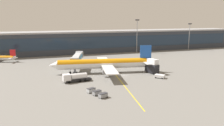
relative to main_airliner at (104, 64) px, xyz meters
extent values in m
plane|color=slate|center=(6.73, -6.93, -4.07)|extent=(700.00, 700.00, 0.00)
cube|color=yellow|center=(3.79, -4.93, -4.07)|extent=(12.16, 79.16, 0.01)
cube|color=#2D333D|center=(13.49, 61.36, 2.83)|extent=(211.59, 16.60, 13.80)
cube|color=#1E2D42|center=(13.49, 53.00, 3.52)|extent=(205.24, 0.16, 7.73)
cube|color=#99999E|center=(13.49, 61.36, 10.23)|extent=(215.82, 16.94, 1.00)
cylinder|color=white|center=(-0.28, 0.05, -0.15)|extent=(39.50, 10.54, 3.92)
cylinder|color=orange|center=(-0.28, 0.05, 0.21)|extent=(38.70, 10.25, 3.76)
cone|color=white|center=(-21.05, 3.62, -0.15)|extent=(4.49, 4.33, 3.72)
cone|color=white|center=(20.68, -3.56, 0.25)|extent=(5.19, 4.08, 3.33)
cube|color=#1E51B2|center=(18.65, -3.21, 4.75)|extent=(5.08, 1.22, 5.87)
cube|color=white|center=(17.49, -6.98, 0.44)|extent=(3.03, 6.51, 0.24)
cube|color=white|center=(18.82, 0.73, 0.44)|extent=(3.03, 6.51, 0.24)
cube|color=white|center=(-0.54, -10.29, -0.44)|extent=(7.54, 17.13, 0.40)
cube|color=white|center=(2.93, 9.88, -0.44)|extent=(7.54, 17.13, 0.40)
cylinder|color=#939399|center=(-1.02, -7.19, -1.82)|extent=(3.34, 2.63, 2.15)
cylinder|color=#939399|center=(1.44, 7.11, -1.82)|extent=(3.34, 2.63, 2.15)
cylinder|color=black|center=(-14.26, 2.45, -3.57)|extent=(1.05, 0.56, 1.00)
cylinder|color=slate|center=(-14.26, 2.45, -2.59)|extent=(0.20, 0.20, 1.97)
cylinder|color=black|center=(1.75, -2.09, -3.57)|extent=(1.05, 0.56, 1.00)
cylinder|color=slate|center=(1.75, -2.09, -2.59)|extent=(0.20, 0.20, 1.97)
cylinder|color=black|center=(2.35, 1.38, -3.57)|extent=(1.05, 0.56, 1.00)
cylinder|color=slate|center=(2.35, 1.38, -2.59)|extent=(0.20, 0.20, 1.97)
cube|color=#B2B7BC|center=(-9.23, 12.69, 1.15)|extent=(8.26, 18.06, 2.80)
cube|color=#2D84C6|center=(-9.19, 12.67, 1.15)|extent=(7.51, 15.35, 1.54)
cube|color=#9EA3A8|center=(-11.93, 4.11, 1.15)|extent=(4.39, 4.13, 2.94)
cylinder|color=#4C4C51|center=(-11.93, 4.11, -2.16)|extent=(0.70, 0.70, 3.83)
cube|color=#262628|center=(-11.93, 4.11, -3.92)|extent=(2.26, 2.26, 0.30)
cylinder|color=gray|center=(-6.53, 21.27, 1.15)|extent=(3.90, 3.90, 3.08)
cylinder|color=gray|center=(-6.53, 21.27, -2.16)|extent=(1.80, 1.80, 3.83)
cube|color=#232326|center=(-13.17, -10.61, -3.32)|extent=(10.21, 3.54, 0.50)
cube|color=silver|center=(-17.55, -11.07, -2.07)|extent=(3.05, 2.78, 2.50)
cube|color=black|center=(-18.80, -11.21, -1.57)|extent=(0.40, 2.30, 1.12)
cylinder|color=silver|center=(-12.90, -10.58, -1.97)|extent=(6.20, 2.82, 2.20)
cylinder|color=black|center=(-16.87, -12.20, -3.57)|extent=(1.03, 0.45, 1.00)
cylinder|color=black|center=(-17.12, -9.83, -3.57)|extent=(1.03, 0.45, 1.00)
cylinder|color=black|center=(-12.75, -11.76, -3.57)|extent=(1.03, 0.45, 1.00)
cylinder|color=black|center=(-13.00, -9.40, -3.57)|extent=(1.03, 0.45, 1.00)
cylinder|color=black|center=(-10.66, -11.54, -3.57)|extent=(1.03, 0.45, 1.00)
cylinder|color=black|center=(-10.91, -9.18, -3.57)|extent=(1.03, 0.45, 1.00)
cube|color=white|center=(18.72, -15.96, -3.22)|extent=(4.23, 4.38, 1.10)
cube|color=black|center=(18.10, -15.24, -3.03)|extent=(2.44, 2.36, 0.33)
cylinder|color=black|center=(17.07, -15.63, -3.77)|extent=(0.58, 0.62, 0.60)
cylinder|color=black|center=(18.63, -14.27, -3.77)|extent=(0.58, 0.62, 0.60)
cylinder|color=black|center=(18.81, -17.64, -3.77)|extent=(0.58, 0.62, 0.60)
cylinder|color=black|center=(20.38, -16.28, -3.77)|extent=(0.58, 0.62, 0.60)
cube|color=black|center=(19.69, -7.50, -1.87)|extent=(3.85, 7.17, 3.80)
cube|color=silver|center=(19.76, -7.83, 1.13)|extent=(3.38, 5.48, 2.20)
cylinder|color=black|center=(18.10, -5.40, -3.77)|extent=(0.37, 0.64, 0.60)
cylinder|color=black|center=(20.30, -4.93, -3.77)|extent=(0.37, 0.64, 0.60)
cylinder|color=black|center=(19.08, -10.06, -3.77)|extent=(0.37, 0.64, 0.60)
cylinder|color=black|center=(21.28, -9.59, -3.77)|extent=(0.37, 0.64, 0.60)
cube|color=gray|center=(-9.42, -30.97, -3.34)|extent=(2.96, 2.31, 1.10)
cube|color=#333338|center=(-9.42, -30.97, -2.64)|extent=(3.02, 2.36, 0.10)
cylinder|color=black|center=(-10.14, -32.04, -3.89)|extent=(0.38, 0.24, 0.36)
cylinder|color=black|center=(-10.66, -30.63, -3.89)|extent=(0.38, 0.24, 0.36)
cylinder|color=black|center=(-8.19, -31.31, -3.89)|extent=(0.38, 0.24, 0.36)
cylinder|color=black|center=(-8.71, -29.91, -3.89)|extent=(0.38, 0.24, 0.36)
cube|color=gray|center=(-10.54, -27.98, -3.34)|extent=(2.96, 2.31, 1.10)
cube|color=#333338|center=(-10.54, -27.98, -2.64)|extent=(3.02, 2.36, 0.10)
cylinder|color=black|center=(-11.25, -29.04, -3.89)|extent=(0.38, 0.24, 0.36)
cylinder|color=black|center=(-11.78, -27.64, -3.89)|extent=(0.38, 0.24, 0.36)
cylinder|color=black|center=(-9.30, -28.32, -3.89)|extent=(0.38, 0.24, 0.36)
cylinder|color=black|center=(-9.83, -26.91, -3.89)|extent=(0.38, 0.24, 0.36)
cube|color=#B2B7BC|center=(-11.66, -24.98, -3.34)|extent=(2.96, 2.31, 1.10)
cube|color=#333338|center=(-11.66, -24.98, -2.64)|extent=(3.02, 2.36, 0.10)
cylinder|color=black|center=(-12.37, -26.04, -3.89)|extent=(0.38, 0.24, 0.36)
cylinder|color=black|center=(-12.89, -24.64, -3.89)|extent=(0.38, 0.24, 0.36)
cylinder|color=black|center=(-10.42, -25.32, -3.89)|extent=(0.38, 0.24, 0.36)
cylinder|color=black|center=(-10.95, -23.91, -3.89)|extent=(0.38, 0.24, 0.36)
cone|color=white|center=(-38.17, 38.98, -1.63)|extent=(3.22, 2.68, 1.96)
cube|color=red|center=(-39.52, 39.40, 1.02)|extent=(2.92, 1.08, 3.45)
cube|color=white|center=(-40.68, 37.35, -1.51)|extent=(2.18, 3.86, 0.14)
cube|color=white|center=(-39.32, 41.74, -1.51)|extent=(2.18, 3.86, 0.14)
cube|color=white|center=(-47.08, 47.80, -2.03)|extent=(5.37, 9.69, 0.23)
cylinder|color=gray|center=(80.79, 49.36, 5.36)|extent=(0.44, 0.44, 18.87)
cube|color=#333338|center=(80.79, 49.36, 15.20)|extent=(2.80, 0.50, 0.80)
cylinder|color=gray|center=(38.47, 49.36, 6.83)|extent=(0.44, 0.44, 21.80)
cube|color=#333338|center=(38.47, 49.36, 18.13)|extent=(2.80, 0.50, 0.80)
camera|label=1|loc=(-28.11, -94.91, 19.77)|focal=37.11mm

